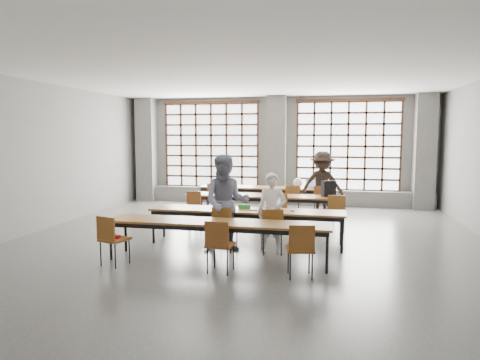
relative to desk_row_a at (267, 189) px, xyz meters
name	(u,v)px	position (x,y,z in m)	size (l,w,h in m)	color
floor	(246,243)	(0.10, -3.80, -0.66)	(11.00, 11.00, 0.00)	#4E4E4C
ceiling	(246,73)	(0.10, -3.80, 2.84)	(11.00, 11.00, 0.00)	silver
wall_back	(278,150)	(0.10, 1.70, 1.09)	(10.00, 10.00, 0.00)	slate
wall_front	(115,198)	(0.10, -9.30, 1.09)	(10.00, 10.00, 0.00)	slate
wall_left	(32,157)	(-4.90, -3.80, 1.09)	(11.00, 11.00, 0.00)	slate
column_left	(147,150)	(-4.40, 1.42, 1.09)	(0.60, 0.55, 3.50)	#545451
column_mid	(277,151)	(0.10, 1.42, 1.09)	(0.60, 0.55, 3.50)	#545451
column_right	(425,152)	(4.60, 1.42, 1.09)	(0.60, 0.55, 3.50)	#545451
window_left	(211,146)	(-2.15, 1.62, 1.24)	(3.32, 0.12, 3.00)	white
window_right	(348,146)	(2.35, 1.62, 1.24)	(3.32, 0.12, 3.00)	white
sill_ledge	(276,196)	(0.10, 1.50, -0.41)	(9.80, 0.35, 0.50)	#545451
desk_row_a	(267,189)	(0.00, 0.00, 0.00)	(4.00, 0.70, 0.73)	brown
desk_row_b	(264,198)	(0.17, -1.70, 0.00)	(4.00, 0.70, 0.73)	brown
desk_row_c	(246,213)	(0.12, -3.88, 0.00)	(4.00, 0.70, 0.73)	brown
desk_row_d	(217,225)	(-0.15, -5.17, 0.00)	(4.00, 0.70, 0.73)	brown
chair_back_left	(215,195)	(-1.41, -0.63, -0.13)	(0.49, 0.49, 0.88)	brown
chair_back_mid	(293,197)	(0.80, -0.63, -0.13)	(0.45, 0.45, 0.88)	brown
chair_back_right	(321,198)	(1.59, -0.63, -0.13)	(0.46, 0.47, 0.88)	brown
chair_mid_left	(196,204)	(-1.44, -2.33, -0.13)	(0.50, 0.50, 0.88)	brown
chair_mid_centre	(278,207)	(0.60, -2.32, -0.13)	(0.52, 0.53, 0.88)	brown
chair_mid_right	(337,209)	(1.97, -2.33, -0.13)	(0.44, 0.44, 0.88)	brown
chair_front_left	(224,224)	(-0.19, -4.51, -0.13)	(0.48, 0.48, 0.88)	brown
chair_front_right	(272,226)	(0.74, -4.51, -0.13)	(0.51, 0.51, 0.88)	brown
chair_near_left	(111,235)	(-1.87, -5.80, -0.13)	(0.52, 0.52, 0.88)	brown
chair_near_mid	(219,241)	(0.04, -5.80, -0.13)	(0.45, 0.46, 0.88)	brown
chair_near_right	(301,245)	(1.36, -5.80, -0.13)	(0.49, 0.49, 0.88)	brown
student_male	(272,213)	(0.72, -4.38, 0.11)	(0.56, 0.37, 1.54)	white
student_female	(226,203)	(-0.18, -4.38, 0.27)	(0.91, 0.71, 1.88)	navy
student_back	(322,184)	(1.60, -0.50, 0.24)	(1.17, 0.67, 1.81)	black
laptop_front	(273,207)	(0.66, -3.77, 0.13)	(0.41, 0.36, 0.26)	#ADADB1
laptop_back	(313,186)	(1.32, 0.10, 0.13)	(0.45, 0.43, 0.26)	#BCBCC1
mouse	(292,210)	(1.07, -3.90, 0.08)	(0.10, 0.06, 0.04)	silver
green_box	(244,207)	(0.07, -3.80, 0.11)	(0.25, 0.09, 0.09)	#2C872F
phone	(254,210)	(0.30, -3.98, 0.07)	(0.13, 0.06, 0.01)	black
paper_sheet_a	(242,194)	(-0.43, -1.65, 0.07)	(0.30, 0.21, 0.00)	white
paper_sheet_b	(252,195)	(-0.13, -1.75, 0.07)	(0.30, 0.21, 0.00)	silver
paper_sheet_c	(268,195)	(0.27, -1.70, 0.07)	(0.30, 0.21, 0.00)	silver
backpack	(329,189)	(1.77, -1.65, 0.27)	(0.32, 0.20, 0.40)	black
plastic_bag	(298,183)	(0.90, 0.05, 0.21)	(0.26, 0.21, 0.29)	white
red_pouch	(115,236)	(-1.85, -5.72, -0.16)	(0.20, 0.08, 0.06)	maroon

